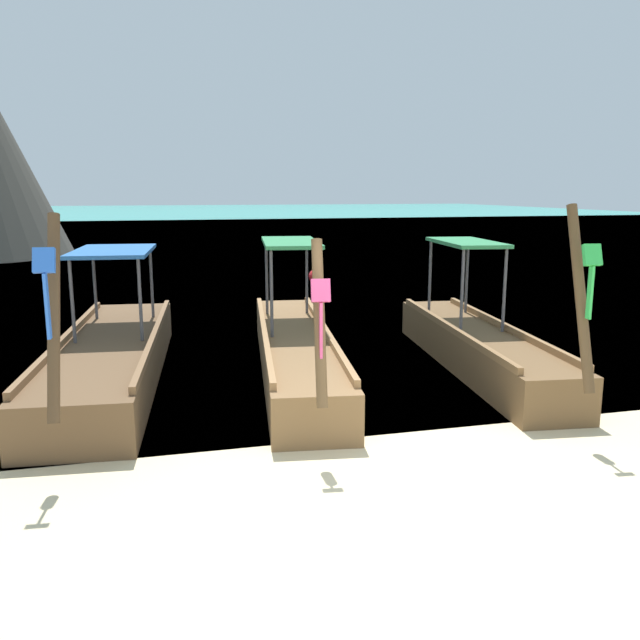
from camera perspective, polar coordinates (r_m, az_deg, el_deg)
The scene contains 6 objects.
ground at distance 6.55m, azimuth 7.97°, elevation -14.93°, with size 120.00×120.00×0.00m, color beige.
sea_water at distance 67.10m, azimuth -12.41°, elevation 8.58°, with size 120.00×120.00×0.00m, color #2DB29E.
longtail_boat_blue_ribbon at distance 10.50m, azimuth -17.69°, elevation -3.05°, with size 1.93×6.95×2.66m.
longtail_boat_pink_ribbon at distance 10.46m, azimuth -2.20°, elevation -2.58°, with size 1.88×6.92×2.37m.
longtail_boat_green_ribbon at distance 10.98m, azimuth 13.57°, elevation -2.17°, with size 1.64×6.30×2.73m.
mooring_buoy_far at distance 20.32m, azimuth -0.35°, elevation 3.81°, with size 0.46×0.46×0.46m.
Camera 1 is at (-2.28, -5.42, 2.88)m, focal length 36.72 mm.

